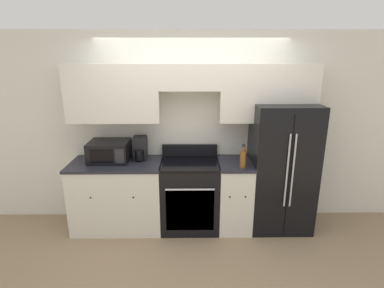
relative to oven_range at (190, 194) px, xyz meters
name	(u,v)px	position (x,y,z in m)	size (l,w,h in m)	color
ground_plane	(192,238)	(0.03, -0.31, -0.47)	(12.00, 12.00, 0.00)	#937A5B
wall_back	(192,116)	(0.03, 0.28, 1.02)	(8.00, 0.39, 2.60)	silver
lower_cabinets_left	(118,195)	(-0.97, 0.00, 0.00)	(1.20, 0.64, 0.94)	silver
lower_cabinets_right	(234,194)	(0.60, 0.00, 0.00)	(0.45, 0.64, 0.94)	silver
oven_range	(190,194)	(0.00, 0.00, 0.00)	(0.76, 0.65, 1.10)	black
refrigerator	(280,167)	(1.21, 0.04, 0.38)	(0.81, 0.74, 1.70)	black
microwave	(109,151)	(-1.06, 0.08, 0.60)	(0.52, 0.42, 0.27)	black
bottle	(243,158)	(0.66, -0.19, 0.58)	(0.08, 0.08, 0.30)	brown
paper_towel_holder	(140,149)	(-0.66, 0.14, 0.61)	(0.17, 0.26, 0.31)	black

